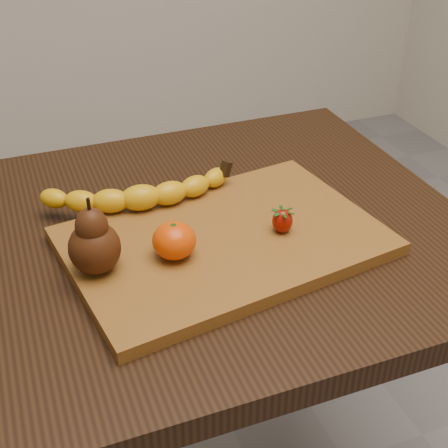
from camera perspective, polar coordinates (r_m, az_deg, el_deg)
name	(u,v)px	position (r m, az deg, el deg)	size (l,w,h in m)	color
table	(152,287)	(1.01, -6.64, -5.78)	(1.00, 0.70, 0.76)	black
cutting_board	(224,241)	(0.92, 0.00, -1.56)	(0.45, 0.30, 0.02)	brown
banana	(141,198)	(0.98, -7.62, 2.41)	(0.26, 0.07, 0.04)	#ECB00B
pear	(93,236)	(0.84, -11.89, -1.04)	(0.07, 0.07, 0.11)	#3F1D0A
mandarin	(174,241)	(0.86, -4.58, -1.52)	(0.06, 0.06, 0.05)	#E34302
strawberry	(282,220)	(0.92, 5.36, 0.35)	(0.03, 0.03, 0.04)	#910F03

